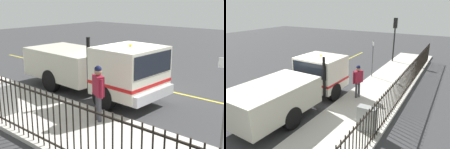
{
  "view_description": "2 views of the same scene",
  "coord_description": "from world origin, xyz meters",
  "views": [
    {
      "loc": [
        8.71,
        6.97,
        3.88
      ],
      "look_at": [
        1.66,
        0.88,
        1.45
      ],
      "focal_mm": 46.53,
      "sensor_mm": 36.0,
      "label": 1
    },
    {
      "loc": [
        6.81,
        -8.6,
        4.92
      ],
      "look_at": [
        1.72,
        0.27,
        1.52
      ],
      "focal_mm": 33.99,
      "sensor_mm": 36.0,
      "label": 2
    }
  ],
  "objects": [
    {
      "name": "ground_plane",
      "position": [
        0.0,
        0.0,
        0.0
      ],
      "size": [
        58.75,
        58.75,
        0.0
      ],
      "primitive_type": "plane",
      "color": "#38383A",
      "rests_on": "ground"
    },
    {
      "name": "sidewalk_slab",
      "position": [
        3.25,
        0.0,
        0.07
      ],
      "size": [
        3.03,
        26.7,
        0.13
      ],
      "primitive_type": "cube",
      "color": "beige",
      "rests_on": "ground"
    },
    {
      "name": "lane_marking",
      "position": [
        -2.0,
        0.0,
        0.0
      ],
      "size": [
        0.12,
        24.03,
        0.01
      ],
      "primitive_type": "cube",
      "color": "yellow",
      "rests_on": "ground"
    },
    {
      "name": "work_truck",
      "position": [
        0.35,
        -0.98,
        1.24
      ],
      "size": [
        2.58,
        6.77,
        2.55
      ],
      "rotation": [
        0.0,
        0.0,
        -0.04
      ],
      "color": "silver",
      "rests_on": "ground"
    },
    {
      "name": "worker_standing",
      "position": [
        2.5,
        1.04,
        1.23
      ],
      "size": [
        0.43,
        0.6,
        1.79
      ],
      "rotation": [
        0.0,
        0.0,
        -2.04
      ],
      "color": "maroon",
      "rests_on": "sidewalk_slab"
    },
    {
      "name": "iron_fence",
      "position": [
        4.63,
        0.0,
        0.92
      ],
      "size": [
        0.04,
        22.74,
        1.57
      ],
      "color": "black",
      "rests_on": "sidewalk_slab"
    },
    {
      "name": "utility_cabinet",
      "position": [
        4.14,
        -1.68,
        0.64
      ],
      "size": [
        0.73,
        0.36,
        1.03
      ],
      "primitive_type": "cube",
      "color": "gray",
      "rests_on": "sidewalk_slab"
    },
    {
      "name": "traffic_cone",
      "position": [
        -1.49,
        0.1,
        0.3
      ],
      "size": [
        0.42,
        0.42,
        0.6
      ],
      "primitive_type": "cone",
      "color": "orange",
      "rests_on": "ground"
    }
  ]
}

